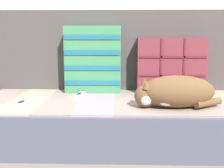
# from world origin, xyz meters

# --- Properties ---
(couch) EXTENTS (1.73, 0.83, 0.41)m
(couch) POSITION_xyz_m (0.00, 0.14, 0.20)
(couch) COLOR gray
(couch) RESTS_ON ground_plane
(sofa_backrest) EXTENTS (1.70, 0.14, 0.55)m
(sofa_backrest) POSITION_xyz_m (0.00, 0.48, 0.69)
(sofa_backrest) COLOR #474242
(sofa_backrest) RESTS_ON couch
(throw_pillow_quilted) EXTENTS (0.45, 0.14, 0.36)m
(throw_pillow_quilted) POSITION_xyz_m (0.37, 0.33, 0.60)
(throw_pillow_quilted) COLOR brown
(throw_pillow_quilted) RESTS_ON couch
(throw_pillow_striped) EXTENTS (0.37, 0.14, 0.44)m
(throw_pillow_striped) POSITION_xyz_m (-0.15, 0.33, 0.63)
(throw_pillow_striped) COLOR #3D8956
(throw_pillow_striped) RESTS_ON couch
(sleeping_cat) EXTENTS (0.47, 0.24, 0.17)m
(sleeping_cat) POSITION_xyz_m (0.32, -0.08, 0.50)
(sleeping_cat) COLOR brown
(sleeping_cat) RESTS_ON couch
(game_remote_near) EXTENTS (0.07, 0.21, 0.02)m
(game_remote_near) POSITION_xyz_m (-0.50, -0.05, 0.42)
(game_remote_near) COLOR white
(game_remote_near) RESTS_ON couch
(game_remote_far) EXTENTS (0.07, 0.21, 0.02)m
(game_remote_far) POSITION_xyz_m (-0.22, 0.17, 0.42)
(game_remote_far) COLOR white
(game_remote_far) RESTS_ON couch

